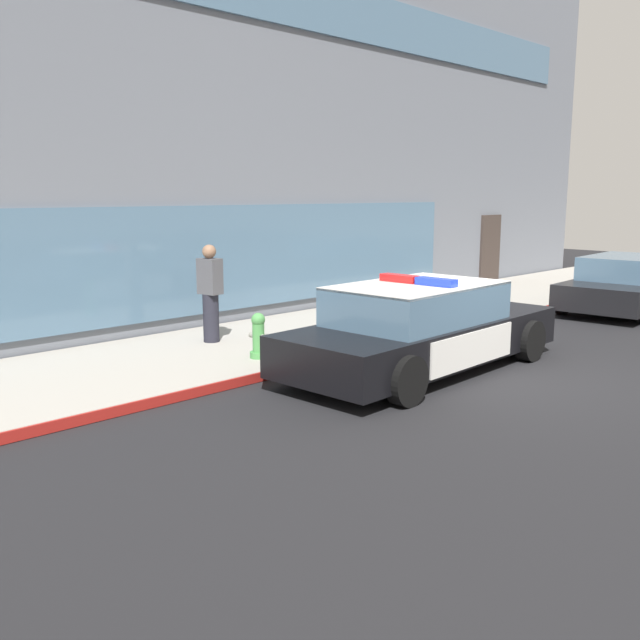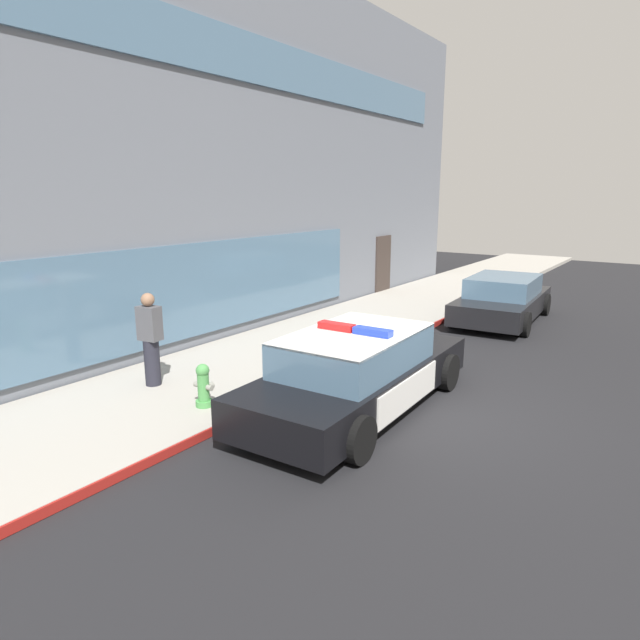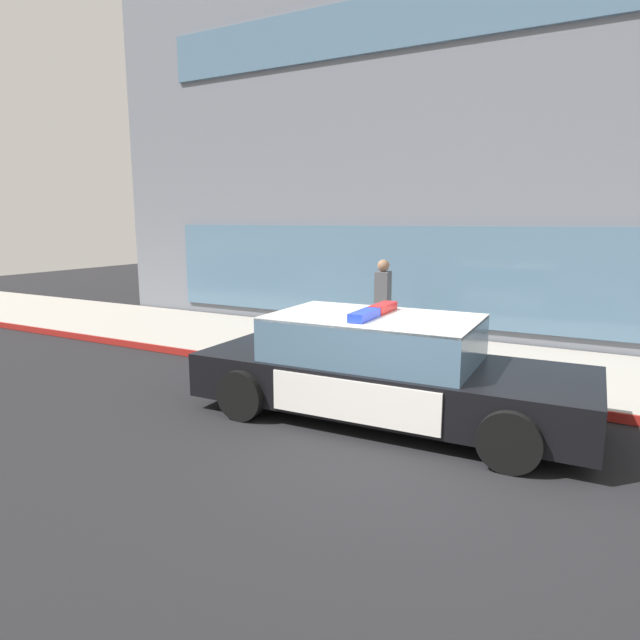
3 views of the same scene
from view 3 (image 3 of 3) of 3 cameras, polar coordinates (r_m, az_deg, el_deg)
ground at (r=6.43m, az=8.93°, el=-13.81°), size 48.00×48.00×0.00m
sidewalk at (r=10.12m, az=16.78°, el=-4.65°), size 48.00×3.52×0.15m
curb_red_paint at (r=8.45m, az=14.24°, el=-7.48°), size 28.80×0.04×0.14m
storefront_building at (r=15.53m, az=29.07°, el=16.53°), size 24.25×8.07×9.25m
police_cruiser at (r=7.34m, az=6.62°, el=-5.03°), size 5.21×2.21×1.49m
fire_hydrant at (r=9.77m, az=2.05°, el=-2.15°), size 0.34×0.39×0.73m
pedestrian_on_sidewalk at (r=10.98m, az=6.57°, el=1.89°), size 0.32×0.43×1.71m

